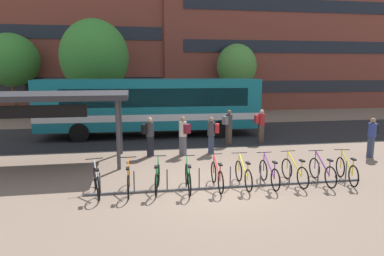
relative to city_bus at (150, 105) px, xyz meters
name	(u,v)px	position (x,y,z in m)	size (l,w,h in m)	color
ground	(217,189)	(1.70, -9.10, -1.78)	(200.00, 200.00, 0.00)	#7A6656
bus_lane_asphalt	(180,135)	(1.70, 0.00, -1.77)	(80.00, 7.20, 0.01)	#232326
city_bus	(150,105)	(0.00, 0.00, 0.00)	(12.08, 2.84, 3.20)	#0F6070
bike_rack	(230,185)	(2.13, -9.02, -1.68)	(8.97, 0.13, 0.70)	#47474C
parked_bicycle_silver_0	(97,182)	(-1.96, -8.92, -1.39)	(0.54, 1.70, 0.99)	black
parked_bicycle_orange_1	(128,180)	(-1.02, -8.92, -1.39)	(0.52, 1.72, 0.99)	black
parked_bicycle_green_2	(157,179)	(-0.15, -8.90, -1.39)	(0.52, 1.71, 0.99)	black
parked_bicycle_green_3	(188,178)	(0.79, -9.00, -1.39)	(0.52, 1.72, 0.99)	black
parked_bicycle_red_4	(217,176)	(1.72, -8.95, -1.39)	(0.52, 1.72, 0.99)	black
parked_bicycle_yellow_5	(243,175)	(2.59, -8.94, -1.39)	(0.52, 1.72, 0.99)	black
parked_bicycle_purple_6	(269,174)	(3.43, -9.01, -1.39)	(0.52, 1.72, 0.99)	black
parked_bicycle_yellow_7	(295,172)	(4.32, -8.96, -1.39)	(0.52, 1.72, 0.99)	black
parked_bicycle_purple_8	(322,172)	(5.26, -9.05, -1.39)	(0.52, 1.72, 0.99)	black
parked_bicycle_yellow_9	(347,170)	(6.12, -9.07, -1.39)	(0.53, 1.70, 0.99)	black
transit_shelter	(41,98)	(-4.31, -5.23, 0.85)	(6.56, 3.30, 2.81)	#38383D
commuter_red_pack_0	(261,124)	(5.50, -2.78, -0.78)	(0.53, 0.35, 1.72)	#47382D
commuter_red_pack_1	(212,133)	(2.55, -4.57, -0.84)	(0.57, 0.41, 1.64)	#2D3851
commuter_maroon_pack_2	(183,133)	(1.26, -4.64, -0.80)	(0.57, 0.60, 1.70)	#565660
commuter_grey_pack_3	(228,125)	(3.75, -2.94, -0.77)	(0.60, 0.52, 1.74)	#47382D
commuter_black_pack_4	(372,135)	(9.12, -6.31, -0.79)	(0.61, 0.54, 1.70)	#2D3851
commuter_black_pack_5	(149,134)	(-0.22, -4.60, -0.80)	(0.58, 0.43, 1.70)	black
street_tree_0	(11,60)	(-10.19, 9.37, 2.67)	(4.20, 4.20, 6.50)	brown
street_tree_1	(95,57)	(-3.63, 6.75, 2.85)	(4.88, 4.88, 7.32)	brown
street_tree_2	(237,66)	(7.85, 9.36, 2.25)	(3.41, 3.41, 5.92)	brown
building_right_wing	(283,4)	(15.57, 17.66, 9.11)	(27.57, 13.77, 21.78)	brown
building_centre_block	(130,56)	(-1.51, 35.31, 4.11)	(14.32, 11.38, 11.77)	brown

